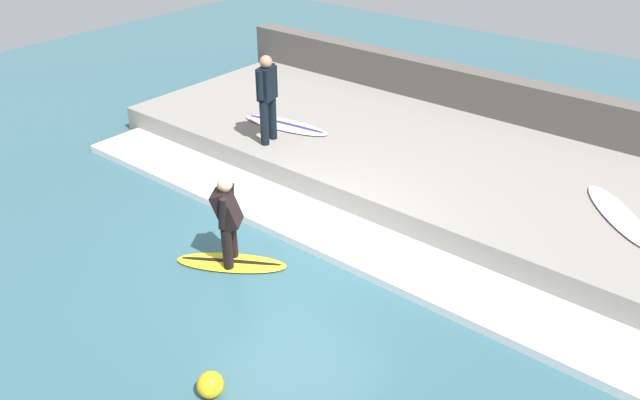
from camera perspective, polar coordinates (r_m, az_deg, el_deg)
name	(u,v)px	position (r m, az deg, el deg)	size (l,w,h in m)	color
ground_plane	(292,257)	(9.59, -2.61, -5.23)	(28.00, 28.00, 0.00)	#335B66
concrete_ledge	(417,160)	(12.01, 8.84, 3.60)	(4.40, 11.96, 0.53)	gray
back_wall	(478,103)	(13.87, 14.28, 8.56)	(0.50, 12.56, 1.36)	#544F49
wave_foam_crest	(325,231)	(10.08, 0.50, -2.81)	(1.18, 11.37, 0.13)	white
surfboard_riding	(231,263)	(9.50, -8.10, -5.69)	(1.30, 1.68, 0.07)	yellow
surfer_riding	(227,216)	(9.05, -8.47, -1.47)	(0.52, 0.53, 1.42)	black
surfer_waiting_near	(267,94)	(11.71, -4.85, 9.60)	(0.55, 0.32, 1.68)	black
surfboard_waiting_near	(286,125)	(12.70, -3.16, 6.88)	(0.82, 2.01, 0.07)	beige
surfboard_spare	(619,215)	(10.59, 25.65, -1.24)	(1.73, 1.62, 0.06)	white
marker_buoy	(210,385)	(7.49, -9.99, -16.30)	(0.31, 0.31, 0.31)	yellow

